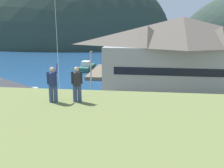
% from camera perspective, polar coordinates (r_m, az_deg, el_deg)
% --- Properties ---
extents(ground_plane, '(600.00, 600.00, 0.00)m').
position_cam_1_polar(ground_plane, '(24.79, -3.38, -13.82)').
color(ground_plane, '#66604C').
extents(parking_lot_pad, '(40.00, 20.00, 0.10)m').
position_cam_1_polar(parking_lot_pad, '(29.25, -1.56, -9.34)').
color(parking_lot_pad, gray).
rests_on(parking_lot_pad, ground).
extents(bay_water, '(360.00, 84.00, 0.03)m').
position_cam_1_polar(bay_water, '(82.57, 4.30, 5.28)').
color(bay_water, navy).
rests_on(bay_water, ground).
extents(far_hill_east_peak, '(107.53, 75.50, 78.35)m').
position_cam_1_polar(far_hill_east_peak, '(139.56, -10.62, 8.28)').
color(far_hill_east_peak, '#2D3D33').
rests_on(far_hill_east_peak, ground).
extents(harbor_lodge, '(25.18, 11.08, 11.72)m').
position_cam_1_polar(harbor_lodge, '(44.57, 14.21, 6.30)').
color(harbor_lodge, '#999E99').
rests_on(harbor_lodge, ground).
extents(storage_shed_near_lot, '(7.53, 5.13, 4.91)m').
position_cam_1_polar(storage_shed_near_lot, '(33.75, -21.59, -2.71)').
color(storage_shed_near_lot, beige).
rests_on(storage_shed_near_lot, ground).
extents(storage_shed_waterside, '(6.42, 4.77, 4.55)m').
position_cam_1_polar(storage_shed_waterside, '(46.65, 5.56, 2.10)').
color(storage_shed_waterside, '#756B5B').
rests_on(storage_shed_waterside, ground).
extents(wharf_dock, '(3.20, 15.40, 0.70)m').
position_cam_1_polar(wharf_dock, '(59.54, -2.57, 2.58)').
color(wharf_dock, '#70604C').
rests_on(wharf_dock, ground).
extents(moored_boat_wharfside, '(2.86, 7.73, 2.16)m').
position_cam_1_polar(moored_boat_wharfside, '(63.35, -5.26, 3.52)').
color(moored_boat_wharfside, '#23564C').
rests_on(moored_boat_wharfside, ground).
extents(moored_boat_outer_mooring, '(2.24, 6.86, 2.16)m').
position_cam_1_polar(moored_boat_outer_mooring, '(61.69, 1.01, 3.31)').
color(moored_boat_outer_mooring, navy).
rests_on(moored_boat_outer_mooring, ground).
extents(parked_car_corner_spot, '(4.23, 2.11, 1.82)m').
position_cam_1_polar(parked_car_corner_spot, '(25.25, 15.24, -11.08)').
color(parked_car_corner_spot, '#236633').
rests_on(parked_car_corner_spot, parking_lot_pad).
extents(parked_car_front_row_end, '(4.30, 2.25, 1.82)m').
position_cam_1_polar(parked_car_front_row_end, '(30.96, 17.67, -6.67)').
color(parked_car_front_row_end, '#B28923').
rests_on(parked_car_front_row_end, parking_lot_pad).
extents(parked_car_mid_row_near, '(4.31, 2.27, 1.82)m').
position_cam_1_polar(parked_car_mid_row_near, '(25.57, -13.87, -10.68)').
color(parked_car_mid_row_near, red).
rests_on(parked_car_mid_row_near, parking_lot_pad).
extents(parked_car_back_row_left, '(4.26, 2.17, 1.82)m').
position_cam_1_polar(parked_car_back_row_left, '(30.84, 9.02, -6.27)').
color(parked_car_back_row_left, black).
rests_on(parked_car_back_row_left, parking_lot_pad).
extents(parked_car_front_row_red, '(4.34, 2.34, 1.82)m').
position_cam_1_polar(parked_car_front_row_red, '(31.06, -3.07, -5.98)').
color(parked_car_front_row_red, black).
rests_on(parked_car_front_row_red, parking_lot_pad).
extents(parked_car_mid_row_far, '(4.33, 2.32, 1.82)m').
position_cam_1_polar(parked_car_mid_row_far, '(24.43, -2.47, -11.45)').
color(parked_car_mid_row_far, navy).
rests_on(parked_car_mid_row_far, parking_lot_pad).
extents(parking_light_pole, '(0.24, 0.78, 7.43)m').
position_cam_1_polar(parking_light_pole, '(33.64, -4.34, 1.32)').
color(parking_light_pole, '#ADADB2').
rests_on(parking_light_pole, parking_lot_pad).
extents(person_kite_flyer, '(0.52, 0.70, 1.86)m').
position_cam_1_polar(person_kite_flyer, '(13.63, -12.15, 0.18)').
color(person_kite_flyer, '#384770').
rests_on(person_kite_flyer, grassy_hill_foreground).
extents(person_companion, '(0.54, 0.40, 1.74)m').
position_cam_1_polar(person_companion, '(13.49, -7.26, 0.17)').
color(person_companion, '#384770').
rests_on(person_companion, grassy_hill_foreground).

